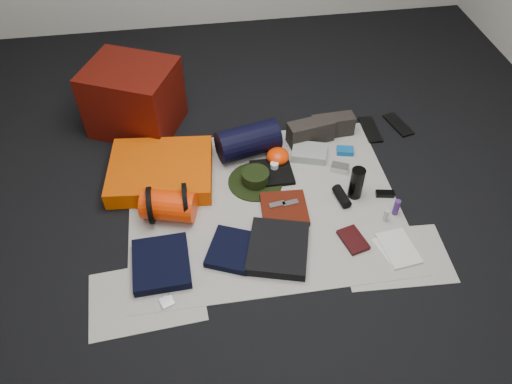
{
  "coord_description": "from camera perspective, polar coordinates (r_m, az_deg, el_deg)",
  "views": [
    {
      "loc": [
        -0.35,
        -1.99,
        2.23
      ],
      "look_at": [
        -0.05,
        0.01,
        0.1
      ],
      "focal_mm": 35.0,
      "sensor_mm": 36.0,
      "label": 1
    }
  ],
  "objects": [
    {
      "name": "sack_strap_right",
      "position": [
        2.89,
        -8.04,
        -1.09
      ],
      "size": [
        0.03,
        0.22,
        0.22
      ],
      "primitive_type": "cylinder",
      "rotation": [
        0.0,
        1.57,
        0.0
      ],
      "color": "black",
      "rests_on": "newspaper_mat"
    },
    {
      "name": "hiking_boot_right",
      "position": [
        3.47,
        8.76,
        7.54
      ],
      "size": [
        0.29,
        0.12,
        0.14
      ],
      "primitive_type": "cube",
      "rotation": [
        0.0,
        0.0,
        0.05
      ],
      "color": "#292420",
      "rests_on": "newspaper_mat"
    },
    {
      "name": "key_cluster",
      "position": [
        2.63,
        -10.16,
        -12.24
      ],
      "size": [
        0.08,
        0.08,
        0.01
      ],
      "primitive_type": "cube",
      "rotation": [
        0.0,
        0.0,
        0.37
      ],
      "color": "silver",
      "rests_on": "newspaper_mat"
    },
    {
      "name": "map_booklet",
      "position": [
        2.88,
        15.98,
        -6.19
      ],
      "size": [
        0.2,
        0.27,
        0.01
      ],
      "primitive_type": "cube",
      "rotation": [
        0.0,
        0.0,
        0.12
      ],
      "color": "silver",
      "rests_on": "newspaper_mat"
    },
    {
      "name": "black_tshirt",
      "position": [
        3.17,
        1.84,
        2.24
      ],
      "size": [
        0.26,
        0.24,
        0.03
      ],
      "primitive_type": "cube",
      "rotation": [
        0.0,
        0.0,
        0.01
      ],
      "color": "black",
      "rests_on": "newspaper_mat"
    },
    {
      "name": "newspaper_sheet_front_left",
      "position": [
        2.67,
        -12.38,
        -11.63
      ],
      "size": [
        0.61,
        0.44,
        0.0
      ],
      "primitive_type": "cube",
      "rotation": [
        0.0,
        0.0,
        0.07
      ],
      "color": "beige",
      "rests_on": "floor"
    },
    {
      "name": "toiletry_purple",
      "position": [
        3.02,
        15.75,
        -1.69
      ],
      "size": [
        0.04,
        0.04,
        0.11
      ],
      "primitive_type": "cylinder",
      "rotation": [
        0.0,
        0.0,
        -0.13
      ],
      "color": "#47216C",
      "rests_on": "newspaper_mat"
    },
    {
      "name": "newspaper_sheet_front_right",
      "position": [
        2.86,
        15.66,
        -7.11
      ],
      "size": [
        0.6,
        0.43,
        0.0
      ],
      "primitive_type": "cube",
      "rotation": [
        0.0,
        0.0,
        -0.05
      ],
      "color": "beige",
      "rests_on": "floor"
    },
    {
      "name": "cyan_case",
      "position": [
        3.36,
        10.15,
        4.66
      ],
      "size": [
        0.12,
        0.09,
        0.03
      ],
      "primitive_type": "cube",
      "rotation": [
        0.0,
        0.0,
        -0.23
      ],
      "color": "#10589B",
      "rests_on": "newspaper_mat"
    },
    {
      "name": "map_printout",
      "position": [
        2.88,
        15.35,
        -6.19
      ],
      "size": [
        0.2,
        0.23,
        0.01
      ],
      "primitive_type": "cube",
      "rotation": [
        0.0,
        0.0,
        0.29
      ],
      "color": "silver",
      "rests_on": "newspaper_mat"
    },
    {
      "name": "flip_flop_right",
      "position": [
        3.68,
        15.94,
        7.42
      ],
      "size": [
        0.15,
        0.27,
        0.01
      ],
      "primitive_type": "cube",
      "rotation": [
        0.0,
        0.0,
        0.25
      ],
      "color": "black",
      "rests_on": "floor"
    },
    {
      "name": "first_aid_pouch",
      "position": [
        3.3,
        6.12,
        4.49
      ],
      "size": [
        0.26,
        0.23,
        0.06
      ],
      "primitive_type": "cube",
      "rotation": [
        0.0,
        0.0,
        -0.31
      ],
      "color": "gray",
      "rests_on": "newspaper_mat"
    },
    {
      "name": "red_cabinet",
      "position": [
        3.51,
        -13.82,
        10.39
      ],
      "size": [
        0.7,
        0.65,
        0.46
      ],
      "primitive_type": "cube",
      "rotation": [
        0.0,
        0.0,
        -0.43
      ],
      "color": "#4F0C05",
      "rests_on": "floor"
    },
    {
      "name": "toiletry_clear",
      "position": [
        2.98,
        14.64,
        -2.62
      ],
      "size": [
        0.03,
        0.03,
        0.08
      ],
      "primitive_type": "cylinder",
      "rotation": [
        0.0,
        0.0,
        0.23
      ],
      "color": "#A8ADA9",
      "rests_on": "newspaper_mat"
    },
    {
      "name": "sleeping_pad",
      "position": [
        3.17,
        -10.81,
        2.38
      ],
      "size": [
        0.68,
        0.58,
        0.11
      ],
      "primitive_type": "cube",
      "rotation": [
        0.0,
        0.0,
        -0.1
      ],
      "color": "#DF4D02",
      "rests_on": "newspaper_mat"
    },
    {
      "name": "boonie_brim",
      "position": [
        3.12,
        -0.06,
        1.2
      ],
      "size": [
        0.4,
        0.4,
        0.01
      ],
      "primitive_type": "cylinder",
      "rotation": [
        0.0,
        0.0,
        0.19
      ],
      "color": "black",
      "rests_on": "newspaper_mat"
    },
    {
      "name": "flip_flop_left",
      "position": [
        3.59,
        12.92,
        6.97
      ],
      "size": [
        0.1,
        0.28,
        0.02
      ],
      "primitive_type": "cube",
      "rotation": [
        0.0,
        0.0,
        -0.01
      ],
      "color": "black",
      "rests_on": "floor"
    },
    {
      "name": "trousers_charcoal",
      "position": [
        2.75,
        2.55,
        -6.43
      ],
      "size": [
        0.41,
        0.44,
        0.06
      ],
      "primitive_type": "cube",
      "rotation": [
        0.0,
        0.0,
        -0.28
      ],
      "color": "black",
      "rests_on": "newspaper_mat"
    },
    {
      "name": "compact_camera",
      "position": [
        3.23,
        9.54,
        2.73
      ],
      "size": [
        0.13,
        0.11,
        0.04
      ],
      "primitive_type": "cube",
      "rotation": [
        0.0,
        0.0,
        -0.45
      ],
      "color": "silver",
      "rests_on": "newspaper_mat"
    },
    {
      "name": "paperback_book",
      "position": [
        2.86,
        11.04,
        -5.39
      ],
      "size": [
        0.16,
        0.2,
        0.03
      ],
      "primitive_type": "cube",
      "rotation": [
        0.0,
        0.0,
        0.26
      ],
      "color": "black",
      "rests_on": "newspaper_mat"
    },
    {
      "name": "navy_duffel",
      "position": [
        3.25,
        -0.9,
        5.87
      ],
      "size": [
        0.44,
        0.3,
        0.21
      ],
      "primitive_type": "cylinder",
      "rotation": [
        0.0,
        1.57,
        0.23
      ],
      "color": "black",
      "rests_on": "newspaper_mat"
    },
    {
      "name": "trousers_navy_a",
      "position": [
        2.74,
        -10.78,
        -8.03
      ],
      "size": [
        0.31,
        0.35,
        0.05
      ],
      "primitive_type": "cube",
      "rotation": [
        0.0,
        0.0,
        0.04
      ],
      "color": "black",
      "rests_on": "newspaper_mat"
    },
    {
      "name": "sunglasses",
      "position": [
        3.13,
        14.52,
        -0.19
      ],
      "size": [
        0.12,
        0.06,
        0.03
      ],
      "primitive_type": "cube",
      "rotation": [
        0.0,
        0.0,
        -0.18
      ],
      "color": "black",
      "rests_on": "newspaper_mat"
    },
    {
      "name": "orange_stuff_sack",
      "position": [
        3.23,
        2.51,
        4.1
      ],
      "size": [
        0.17,
        0.17,
        0.1
      ],
      "primitive_type": "ellipsoid",
      "rotation": [
        0.0,
        0.0,
        -0.2
      ],
      "color": "#F23204",
      "rests_on": "newspaper_mat"
    },
    {
      "name": "tape_roll",
      "position": [
        3.17,
        2.11,
        3.05
      ],
      "size": [
        0.05,
        0.05,
        0.04
      ],
      "primitive_type": "cylinder",
      "color": "white",
      "rests_on": "black_tshirt"
    },
    {
      "name": "trousers_navy_b",
      "position": [
        2.75,
        -2.77,
        -6.6
      ],
      "size": [
        0.33,
        0.35,
        0.04
      ],
      "primitive_type": "cube",
      "rotation": [
        0.0,
        0.0,
        -0.4
      ],
      "color": "black",
      "rests_on": "newspaper_mat"
    },
    {
      "name": "stuff_sack",
      "position": [
        2.91,
        -9.96,
        -1.55
      ],
      "size": [
        0.34,
        0.25,
        0.18
      ],
      "primitive_type": "cylinder",
      "rotation": [
        0.0,
        1.57,
        -0.28
      ],
      "color": "#F23204",
      "rests_on": "newspaper_mat"
    },
    {
      "name": "energy_bar_b",
      "position": [
        2.95,
        3.96,
        -1.26
      ],
      "size": [
        0.1,
        0.05,
        0.01
      ],
      "primitive_type": "cube",
      "rotation": [
        0.0,
        0.0,
        0.14
      ],
      "color": "silver",
      "rests_on": "red_shirt"
    },
    {
      "name": "newspaper_mat",
      "position": [
        3.0,
        0.9,
        -1.27
      ],
      "size": [
        1.6,
        1.3,
        0.01
      ],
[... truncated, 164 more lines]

